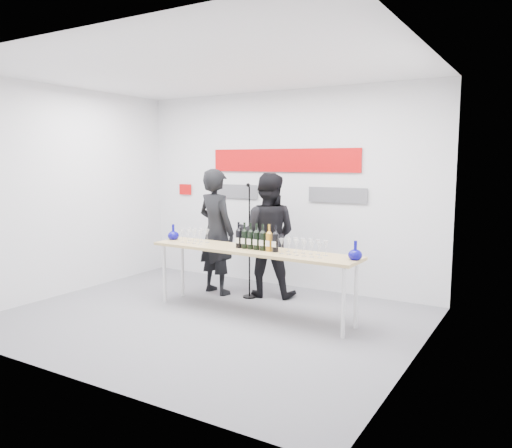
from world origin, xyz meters
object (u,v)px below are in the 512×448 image
at_px(presenter_left, 216,232).
at_px(presenter_right, 267,235).
at_px(tasting_table, 252,254).
at_px(mic_stand, 249,263).

bearing_deg(presenter_left, presenter_right, -147.09).
distance_m(tasting_table, presenter_left, 1.18).
xyz_separation_m(tasting_table, mic_stand, (-0.44, 0.65, -0.28)).
distance_m(presenter_left, mic_stand, 0.69).
distance_m(tasting_table, presenter_right, 0.93).
bearing_deg(tasting_table, mic_stand, 125.70).
height_order(tasting_table, mic_stand, mic_stand).
relative_size(presenter_left, presenter_right, 1.03).
height_order(presenter_left, mic_stand, presenter_left).
bearing_deg(presenter_left, tasting_table, 161.30).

